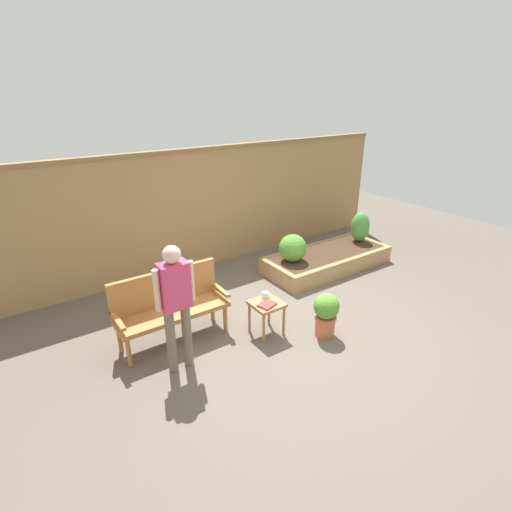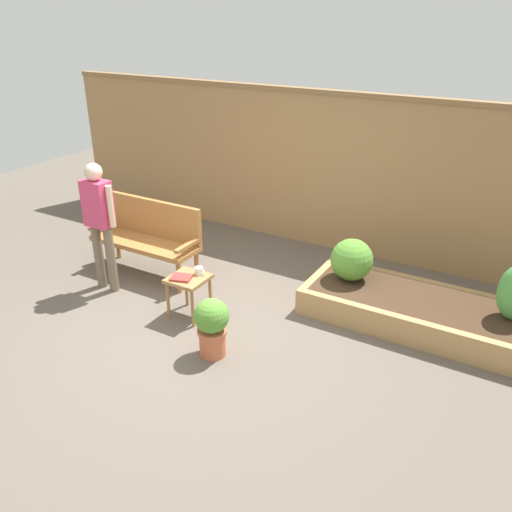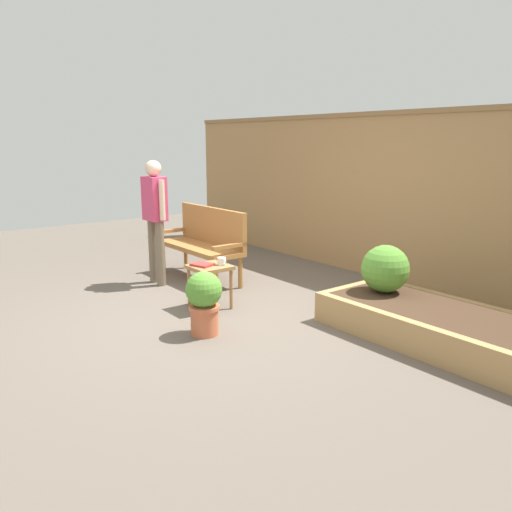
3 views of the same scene
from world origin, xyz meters
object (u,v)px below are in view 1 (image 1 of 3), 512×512
object	(u,v)px
garden_bench	(169,302)
book_on_table	(267,305)
person_by_bench	(176,298)
shrub_near_bench	(293,248)
side_table	(267,308)
potted_boxwood	(326,313)
cup_on_table	(265,295)
shrub_far_corner	(360,227)

from	to	relation	value
garden_bench	book_on_table	xyz separation A→B (m)	(1.05, -0.70, -0.05)
person_by_bench	shrub_near_bench	bearing A→B (deg)	23.68
book_on_table	person_by_bench	xyz separation A→B (m)	(-1.20, 0.08, 0.44)
side_table	potted_boxwood	distance (m)	0.79
cup_on_table	book_on_table	distance (m)	0.21
shrub_far_corner	cup_on_table	bearing A→B (deg)	-160.78
side_table	shrub_far_corner	world-z (taller)	shrub_far_corner
side_table	person_by_bench	xyz separation A→B (m)	(-1.25, 0.01, 0.54)
garden_bench	side_table	size ratio (longest dim) A/B	3.00
person_by_bench	side_table	bearing A→B (deg)	-0.58
book_on_table	shrub_near_bench	distance (m)	1.91
side_table	shrub_near_bench	distance (m)	1.84
garden_bench	side_table	bearing A→B (deg)	-30.48
book_on_table	shrub_far_corner	xyz separation A→B (m)	(3.14, 1.24, 0.10)
book_on_table	potted_boxwood	world-z (taller)	potted_boxwood
cup_on_table	person_by_bench	bearing A→B (deg)	-175.42
person_by_bench	shrub_far_corner	bearing A→B (deg)	14.99
book_on_table	person_by_bench	world-z (taller)	person_by_bench
side_table	cup_on_table	size ratio (longest dim) A/B	3.79
potted_boxwood	cup_on_table	bearing A→B (deg)	133.78
potted_boxwood	shrub_near_bench	bearing A→B (deg)	64.64
side_table	shrub_far_corner	distance (m)	3.32
potted_boxwood	person_by_bench	distance (m)	2.02
person_by_bench	potted_boxwood	bearing A→B (deg)	-14.48
garden_bench	potted_boxwood	bearing A→B (deg)	-32.93
garden_bench	cup_on_table	xyz separation A→B (m)	(1.15, -0.52, -0.02)
potted_boxwood	shrub_near_bench	distance (m)	1.83
side_table	shrub_near_bench	xyz separation A→B (m)	(1.41, 1.18, 0.14)
side_table	shrub_far_corner	xyz separation A→B (m)	(3.10, 1.18, 0.20)
garden_bench	book_on_table	distance (m)	1.26
shrub_near_bench	cup_on_table	bearing A→B (deg)	-141.79
shrub_far_corner	person_by_bench	size ratio (longest dim) A/B	0.38
cup_on_table	shrub_near_bench	bearing A→B (deg)	38.21
shrub_near_bench	shrub_far_corner	xyz separation A→B (m)	(1.69, 0.00, 0.05)
shrub_far_corner	book_on_table	bearing A→B (deg)	-158.47
side_table	shrub_near_bench	bearing A→B (deg)	39.86
potted_boxwood	shrub_near_bench	world-z (taller)	shrub_near_bench
shrub_far_corner	person_by_bench	distance (m)	4.51
side_table	shrub_near_bench	world-z (taller)	shrub_near_bench
person_by_bench	cup_on_table	bearing A→B (deg)	4.58
shrub_far_corner	person_by_bench	xyz separation A→B (m)	(-4.35, -1.16, 0.34)
shrub_far_corner	side_table	bearing A→B (deg)	-159.22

